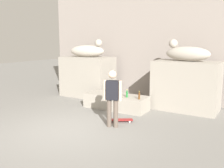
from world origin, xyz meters
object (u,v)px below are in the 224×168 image
(statue_reclining_left, at_px, (88,51))
(bottle_brown, at_px, (139,96))
(skateboard, at_px, (120,120))
(bottle_green, at_px, (127,94))
(bottle_orange, at_px, (120,94))
(skater, at_px, (112,96))
(statue_reclining_right, at_px, (187,53))

(statue_reclining_left, distance_m, bottle_brown, 3.83)
(statue_reclining_left, bearing_deg, skateboard, -51.82)
(skateboard, bearing_deg, bottle_green, 73.15)
(bottle_orange, bearing_deg, bottle_brown, -1.34)
(skater, relative_size, skateboard, 2.15)
(skateboard, xyz_separation_m, bottle_brown, (0.17, 1.01, 0.59))
(bottle_green, bearing_deg, bottle_orange, -169.21)
(statue_reclining_left, bearing_deg, skater, -56.75)
(bottle_orange, relative_size, bottle_brown, 0.90)
(statue_reclining_left, height_order, bottle_orange, statue_reclining_left)
(skater, bearing_deg, statue_reclining_left, 118.67)
(skater, bearing_deg, statue_reclining_right, 49.98)
(statue_reclining_right, bearing_deg, skater, 72.02)
(skater, xyz_separation_m, bottle_brown, (0.14, 1.52, -0.27))
(bottle_orange, xyz_separation_m, bottle_brown, (0.76, -0.02, 0.01))
(statue_reclining_left, xyz_separation_m, statue_reclining_right, (4.37, -0.00, 0.00))
(statue_reclining_left, xyz_separation_m, bottle_orange, (2.48, -1.47, -1.42))
(skateboard, bearing_deg, statue_reclining_right, 28.63)
(skateboard, relative_size, bottle_brown, 2.77)
(statue_reclining_left, height_order, bottle_green, statue_reclining_left)
(statue_reclining_left, bearing_deg, bottle_brown, -37.34)
(statue_reclining_left, xyz_separation_m, bottle_brown, (3.24, -1.49, -1.41))
(statue_reclining_left, height_order, skater, statue_reclining_left)
(skateboard, height_order, bottle_brown, bottle_brown)
(skater, distance_m, bottle_green, 1.65)
(statue_reclining_right, xyz_separation_m, skateboard, (-1.30, -2.49, -2.00))
(statue_reclining_left, relative_size, skateboard, 2.17)
(statue_reclining_left, xyz_separation_m, bottle_green, (2.74, -1.42, -1.41))
(statue_reclining_right, relative_size, skateboard, 2.12)
(bottle_brown, bearing_deg, bottle_orange, 178.66)
(skater, xyz_separation_m, bottle_orange, (-0.62, 1.54, -0.28))
(bottle_orange, bearing_deg, skater, -68.02)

